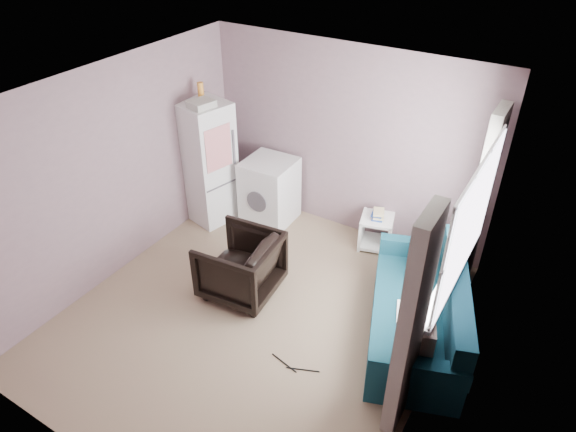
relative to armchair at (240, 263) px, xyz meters
The scene contains 8 objects.
room 0.96m from the armchair, 32.01° to the right, with size 3.84×4.24×2.54m.
armchair is the anchor object (origin of this frame).
fridge 1.73m from the armchair, 139.72° to the left, with size 0.71×0.70×1.93m.
washing_machine 1.54m from the armchair, 110.44° to the left, with size 0.66×0.67×0.91m.
side_table 1.90m from the armchair, 58.64° to the left, with size 0.49×0.49×0.55m.
sofa 2.05m from the armchair, 10.23° to the left, with size 1.45×2.10×0.86m.
window_dressing 2.31m from the armchair, 11.73° to the left, with size 0.17×2.62×2.18m.
floor_cables 1.33m from the armchair, 30.88° to the right, with size 0.52×0.14×0.01m.
Camera 1 is at (2.44, -3.34, 4.07)m, focal length 32.00 mm.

